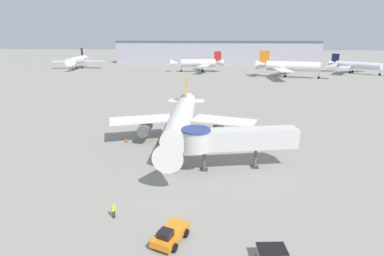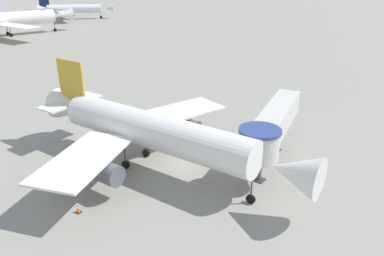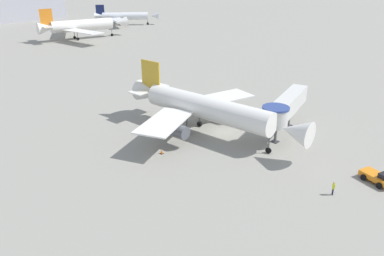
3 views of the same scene
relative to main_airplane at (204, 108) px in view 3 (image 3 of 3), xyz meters
name	(u,v)px [view 3 (image 3 of 3)]	position (x,y,z in m)	size (l,w,h in m)	color
ground_plane	(223,132)	(2.33, -2.31, -4.39)	(800.00, 800.00, 0.00)	gray
main_airplane	(204,108)	(0.00, 0.00, 0.00)	(27.34, 33.19, 10.42)	white
jet_bridge	(285,108)	(8.47, -9.90, 0.15)	(16.52, 6.46, 6.23)	silver
pushback_tug_orange	(378,177)	(2.57, -26.76, -3.62)	(3.29, 4.59, 1.68)	orange
traffic_cone_port_wing	(162,151)	(-10.05, -0.35, -4.01)	(0.49, 0.49, 0.81)	black
traffic_cone_starboard_wing	(247,117)	(10.19, -1.67, -4.08)	(0.40, 0.40, 0.66)	black
ground_crew_marshaller	(333,187)	(-3.98, -23.64, -3.35)	(0.39, 0.37, 1.80)	#1E2338
background_jet_navy_tail	(124,16)	(75.50, 114.57, -0.16)	(26.26, 26.21, 9.60)	silver
background_jet_orange_tail	(81,25)	(38.36, 94.65, 0.83)	(35.00, 38.20, 12.01)	white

